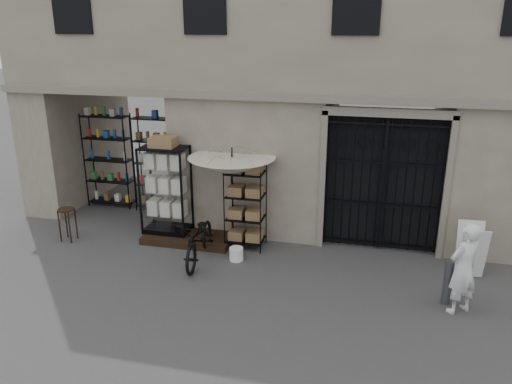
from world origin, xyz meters
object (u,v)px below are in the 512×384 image
(wire_rack, at_px, (246,209))
(white_bucket, at_px, (236,254))
(display_cabinet, at_px, (166,194))
(shopkeeper, at_px, (457,311))
(easel_sign, at_px, (471,250))
(wooden_stool, at_px, (68,224))
(market_umbrella, at_px, (232,161))
(bicycle, at_px, (201,260))
(steel_bollard, at_px, (448,283))

(wire_rack, xyz_separation_m, white_bucket, (-0.02, -0.69, -0.75))
(display_cabinet, height_order, shopkeeper, display_cabinet)
(display_cabinet, bearing_deg, easel_sign, 20.01)
(wire_rack, relative_size, wooden_stool, 2.39)
(display_cabinet, distance_m, wooden_stool, 2.32)
(market_umbrella, bearing_deg, bicycle, -114.28)
(wooden_stool, bearing_deg, bicycle, -4.96)
(shopkeeper, bearing_deg, wire_rack, -59.93)
(steel_bollard, relative_size, easel_sign, 0.79)
(bicycle, bearing_deg, white_bucket, 10.66)
(bicycle, bearing_deg, market_umbrella, 60.79)
(display_cabinet, relative_size, shopkeeper, 1.32)
(shopkeeper, relative_size, easel_sign, 1.56)
(wooden_stool, bearing_deg, white_bucket, -1.18)
(steel_bollard, height_order, shopkeeper, steel_bollard)
(bicycle, xyz_separation_m, shopkeeper, (4.92, -0.79, 0.00))
(wooden_stool, xyz_separation_m, steel_bollard, (7.99, -0.86, 0.01))
(shopkeeper, bearing_deg, easel_sign, -142.79)
(wire_rack, relative_size, market_umbrella, 0.68)
(steel_bollard, bearing_deg, wooden_stool, 173.87)
(display_cabinet, distance_m, market_umbrella, 1.78)
(wooden_stool, bearing_deg, display_cabinet, 17.74)
(bicycle, relative_size, steel_bollard, 2.26)
(market_umbrella, xyz_separation_m, shopkeeper, (4.49, -1.74, -1.90))
(wire_rack, bearing_deg, display_cabinet, -158.94)
(display_cabinet, xyz_separation_m, bicycle, (1.12, -0.96, -1.04))
(market_umbrella, bearing_deg, steel_bollard, -19.53)
(shopkeeper, bearing_deg, market_umbrella, -59.22)
(market_umbrella, relative_size, easel_sign, 2.55)
(white_bucket, bearing_deg, steel_bollard, -10.91)
(market_umbrella, relative_size, shopkeeper, 1.63)
(steel_bollard, bearing_deg, wire_rack, 159.84)
(display_cabinet, xyz_separation_m, easel_sign, (6.41, -0.34, -0.50))
(bicycle, bearing_deg, display_cabinet, 134.56)
(market_umbrella, xyz_separation_m, wooden_stool, (-3.67, -0.67, -1.51))
(shopkeeper, bearing_deg, display_cabinet, -54.15)
(wire_rack, distance_m, easel_sign, 4.57)
(easel_sign, bearing_deg, bicycle, -175.64)
(wire_rack, bearing_deg, market_umbrella, -167.82)
(display_cabinet, relative_size, bicycle, 1.16)
(wooden_stool, relative_size, easel_sign, 0.73)
(white_bucket, distance_m, easel_sign, 4.61)
(shopkeeper, bearing_deg, wooden_stool, -45.49)
(market_umbrella, distance_m, wooden_stool, 4.03)
(steel_bollard, bearing_deg, white_bucket, 169.09)
(white_bucket, distance_m, wooden_stool, 3.97)
(bicycle, bearing_deg, steel_bollard, -11.85)
(market_umbrella, height_order, steel_bollard, market_umbrella)
(white_bucket, distance_m, steel_bollard, 4.11)
(market_umbrella, height_order, wooden_stool, market_umbrella)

